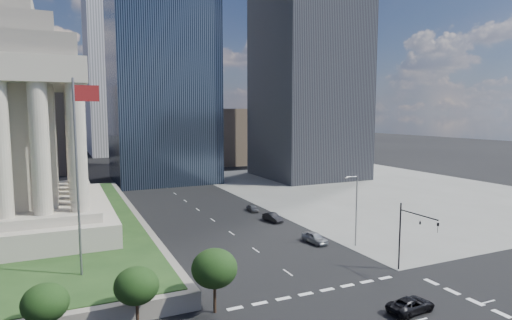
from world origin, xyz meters
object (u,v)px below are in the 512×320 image
traffic_signal_ne (412,230)px  parked_sedan_mid (273,217)px  parked_sedan_near (315,238)px  street_lamp_north (355,206)px  parked_sedan_far (253,208)px  pickup_truck (411,305)px  flagpole (79,166)px

traffic_signal_ne → parked_sedan_mid: bearing=97.1°
traffic_signal_ne → parked_sedan_near: traffic_signal_ne is taller
traffic_signal_ne → parked_sedan_near: (-3.50, 14.73, -4.48)m
street_lamp_north → parked_sedan_far: (-4.33, 25.18, -5.04)m
pickup_truck → parked_sedan_far: 43.74m
traffic_signal_ne → parked_sedan_far: (-3.50, 36.49, -4.63)m
pickup_truck → street_lamp_north: bearing=-28.8°
parked_sedan_mid → parked_sedan_far: (0.00, 8.40, -0.09)m
flagpole → parked_sedan_far: (30.83, 26.18, -12.49)m
flagpole → parked_sedan_near: size_ratio=4.40×
traffic_signal_ne → pickup_truck: 10.87m
flagpole → parked_sedan_mid: flagpole is taller
street_lamp_north → parked_sedan_mid: size_ratio=2.31×
street_lamp_north → parked_sedan_near: bearing=141.6°
street_lamp_north → parked_sedan_mid: 18.02m
parked_sedan_near → parked_sedan_mid: 13.35m
pickup_truck → parked_sedan_far: size_ratio=1.34×
parked_sedan_near → pickup_truck: bearing=-104.4°
flagpole → parked_sedan_mid: bearing=30.0°
street_lamp_north → parked_sedan_mid: (-4.33, 16.78, -4.95)m
flagpole → parked_sedan_near: bearing=8.2°
traffic_signal_ne → street_lamp_north: (0.83, 11.30, 0.41)m
flagpole → parked_sedan_mid: size_ratio=4.62×
parked_sedan_near → parked_sedan_far: size_ratio=1.25×
traffic_signal_ne → parked_sedan_far: size_ratio=2.20×
flagpole → pickup_truck: size_ratio=4.09×
pickup_truck → parked_sedan_mid: (3.31, 35.21, 0.03)m
flagpole → traffic_signal_ne: size_ratio=2.50×
parked_sedan_mid → flagpole: bearing=-158.7°
parked_sedan_near → parked_sedan_far: bearing=84.2°
traffic_signal_ne → flagpole: bearing=163.3°
pickup_truck → flagpole: bearing=51.4°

